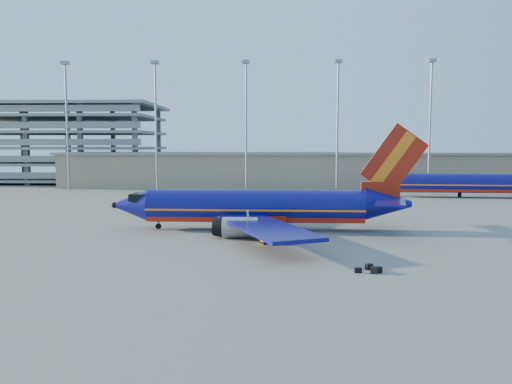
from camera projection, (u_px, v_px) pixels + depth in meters
ground at (265, 224)px, 65.02m from camera, size 220.00×220.00×0.00m
terminal_building at (310, 169)px, 121.96m from camera, size 122.00×16.00×8.50m
parking_garage at (49, 140)px, 139.84m from camera, size 62.00×32.00×21.40m
light_mast_row at (292, 112)px, 108.96m from camera, size 101.60×1.60×28.65m
aircraft_main at (263, 208)px, 59.90m from camera, size 37.78×36.36×12.79m
aircraft_second at (465, 183)px, 97.69m from camera, size 36.26×14.09×12.27m
baggage_tug at (270, 236)px, 51.90m from camera, size 2.24×1.81×1.40m
luggage_pile at (371, 269)px, 40.21m from camera, size 2.22×1.99×0.51m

